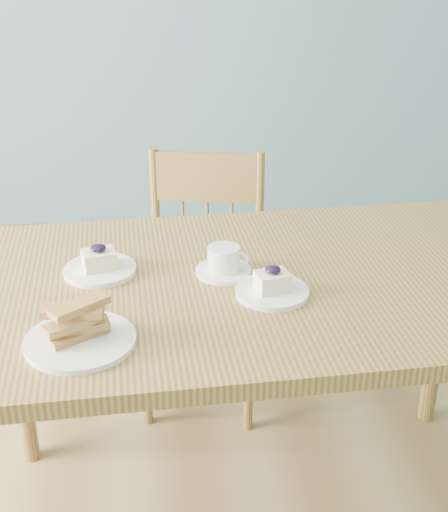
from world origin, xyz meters
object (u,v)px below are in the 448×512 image
at_px(dining_chair, 203,282).
at_px(cheesecake_plate_far, 100,265).
at_px(dining_table, 262,306).
at_px(cheesecake_plate_near, 272,287).
at_px(coffee_cup, 224,262).
at_px(biscotti_plate, 79,332).

xyz_separation_m(dining_chair, cheesecake_plate_far, (-0.29, -0.57, 0.36)).
height_order(dining_table, cheesecake_plate_near, cheesecake_plate_near).
xyz_separation_m(dining_chair, coffee_cup, (0.02, -0.60, 0.37)).
relative_size(dining_table, dining_chair, 1.74).
xyz_separation_m(cheesecake_plate_near, biscotti_plate, (-0.43, -0.18, 0.01)).
height_order(coffee_cup, biscotti_plate, biscotti_plate).
xyz_separation_m(dining_table, dining_chair, (-0.12, 0.64, -0.26)).
distance_m(dining_chair, cheesecake_plate_near, 0.82).
distance_m(dining_table, cheesecake_plate_far, 0.42).
relative_size(dining_chair, biscotti_plate, 3.79).
bearing_deg(dining_chair, coffee_cup, -77.66).
bearing_deg(cheesecake_plate_near, dining_table, 97.02).
xyz_separation_m(dining_table, coffee_cup, (-0.09, 0.04, 0.11)).
bearing_deg(coffee_cup, cheesecake_plate_far, -171.33).
height_order(dining_chair, coffee_cup, dining_chair).
height_order(dining_table, biscotti_plate, biscotti_plate).
xyz_separation_m(dining_chair, biscotti_plate, (-0.31, -0.90, 0.37)).
distance_m(cheesecake_plate_near, biscotti_plate, 0.47).
relative_size(dining_chair, cheesecake_plate_near, 5.09).
relative_size(dining_table, cheesecake_plate_near, 8.83).
distance_m(dining_table, dining_chair, 0.70).
height_order(cheesecake_plate_far, coffee_cup, cheesecake_plate_far).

